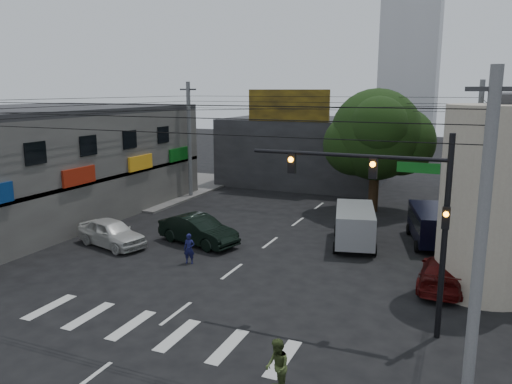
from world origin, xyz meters
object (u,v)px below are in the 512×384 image
Objects in this scene: silver_minivan at (355,227)px; traffic_officer at (189,249)px; utility_pole_near_right at (481,243)px; dark_sedan at (198,230)px; utility_pole_far_left at (189,141)px; navy_van at (431,227)px; white_compact at (111,233)px; utility_pole_far_right at (476,154)px; maroon_sedan at (443,273)px; traffic_gantry at (396,200)px; street_tree at (376,135)px; pedestrian_olive at (277,367)px.

silver_minivan is 3.42× the size of traffic_officer.
dark_sedan is (-14.17, 9.71, -3.79)m from utility_pole_near_right.
utility_pole_far_left is 20.03m from navy_van.
utility_pole_far_right is at bearing -39.12° from white_compact.
silver_minivan is at bearing -41.98° from maroon_sedan.
street_tree is at bearing 101.99° from traffic_gantry.
traffic_gantry is at bearing -98.94° from utility_pole_far_right.
street_tree is at bearing 51.20° from traffic_officer.
navy_van is at bearing 87.12° from traffic_gantry.
utility_pole_far_left reaches higher than street_tree.
traffic_gantry is 25.00m from utility_pole_far_left.
street_tree reaches higher than white_compact.
pedestrian_olive is at bearing -109.17° from white_compact.
navy_van is at bearing -80.28° from maroon_sedan.
silver_minivan is at bearing -50.49° from white_compact.
white_compact is at bearing 100.73° from silver_minivan.
utility_pole_far_left is 16.41m from traffic_officer.
dark_sedan is 13.14m from maroon_sedan.
traffic_gantry is 1.38× the size of dark_sedan.
utility_pole_far_left is at bearing -176.05° from street_tree.
utility_pole_near_right is at bearing -42.52° from traffic_officer.
utility_pole_far_right is 1.90× the size of white_compact.
pedestrian_olive is at bearing 170.60° from silver_minivan.
utility_pole_near_right reaches higher than silver_minivan.
utility_pole_near_right is 20.24m from white_compact.
dark_sedan is at bearing -46.52° from white_compact.
dark_sedan is 8.80m from silver_minivan.
navy_van is 3.46× the size of traffic_officer.
traffic_gantry reaches higher than pedestrian_olive.
utility_pole_near_right reaches higher than pedestrian_olive.
dark_sedan is 4.81m from white_compact.
traffic_gantry is at bearing -173.85° from silver_minivan.
maroon_sedan is (-1.10, 8.41, -3.92)m from utility_pole_near_right.
utility_pole_far_right is 6.01× the size of traffic_officer.
silver_minivan is (-6.00, 12.97, -3.54)m from utility_pole_near_right.
dark_sedan is (-7.67, -11.79, -4.66)m from street_tree.
traffic_officer is (-6.47, -14.79, -4.71)m from street_tree.
utility_pole_far_left is (-18.32, 17.00, -0.23)m from traffic_gantry.
utility_pole_far_right reaches higher than silver_minivan.
utility_pole_far_left reaches higher than maroon_sedan.
silver_minivan is (8.17, 3.26, 0.24)m from dark_sedan.
utility_pole_far_left reaches higher than traffic_gantry.
utility_pole_far_right is at bearing -94.21° from maroon_sedan.
dark_sedan is at bearing 145.56° from utility_pole_near_right.
dark_sedan is at bearing 99.81° from navy_van.
utility_pole_near_right is at bearing -108.98° from dark_sedan.
traffic_gantry is 17.21m from utility_pole_far_right.
navy_van is (18.90, -5.58, -3.60)m from utility_pole_far_left.
maroon_sedan is at bearing -71.30° from white_compact.
traffic_gantry is at bearing -88.57° from white_compact.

